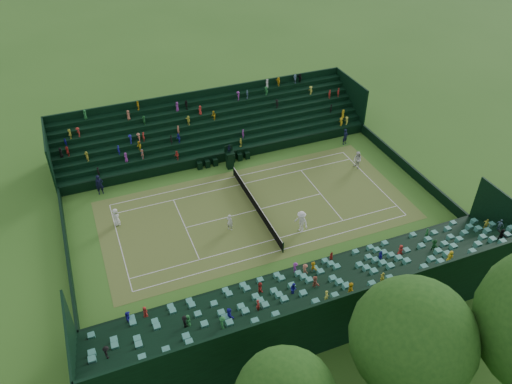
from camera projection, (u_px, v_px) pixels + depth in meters
ground at (256, 210)px, 43.91m from camera, size 160.00×160.00×0.00m
court_surface at (256, 210)px, 43.90m from camera, size 12.97×26.77×0.01m
perimeter_wall_north at (408, 168)px, 48.32m from camera, size 17.17×0.20×1.00m
perimeter_wall_south at (67, 253)px, 38.89m from camera, size 17.17×0.20×1.00m
perimeter_wall_east at (298, 271)px, 37.30m from camera, size 0.20×31.77×1.00m
perimeter_wall_west at (225, 157)px, 49.92m from camera, size 0.20×31.77×1.00m
north_grandstand at (326, 302)px, 33.56m from camera, size 6.60×32.00×4.90m
south_grandstand at (211, 129)px, 52.40m from camera, size 6.60×32.00×4.90m
tennis_net at (256, 205)px, 43.59m from camera, size 11.67×0.10×1.06m
umpire_chair at (230, 158)px, 48.61m from camera, size 0.84×0.84×2.63m
courtside_chairs at (224, 160)px, 49.64m from camera, size 0.50×5.47×1.09m
player_near_west at (116, 217)px, 41.87m from camera, size 0.88×0.65×1.64m
player_near_east at (230, 222)px, 41.38m from camera, size 0.68×0.66×1.58m
player_far_west at (357, 160)px, 48.71m from camera, size 0.98×0.82×1.81m
player_far_east at (301, 221)px, 41.11m from camera, size 1.49×1.22×2.01m
line_judge_north at (345, 137)px, 52.37m from camera, size 0.64×0.76×1.76m
line_judge_south at (100, 185)px, 45.30m from camera, size 0.49×0.73×1.96m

